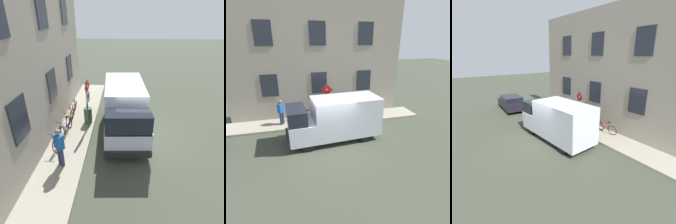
% 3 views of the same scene
% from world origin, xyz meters
% --- Properties ---
extents(ground_plane, '(80.00, 80.00, 0.00)m').
position_xyz_m(ground_plane, '(0.00, 0.00, 0.00)').
color(ground_plane, '#3B4133').
extents(sidewalk_slab, '(1.89, 14.34, 0.14)m').
position_xyz_m(sidewalk_slab, '(3.48, 0.00, 0.07)').
color(sidewalk_slab, gray).
rests_on(sidewalk_slab, ground_plane).
extents(building_facade, '(0.75, 12.34, 8.19)m').
position_xyz_m(building_facade, '(4.77, 0.00, 4.10)').
color(building_facade, gray).
rests_on(building_facade, ground_plane).
extents(sign_post_stacked, '(0.18, 0.56, 2.64)m').
position_xyz_m(sign_post_stacked, '(2.74, -0.21, 1.92)').
color(sign_post_stacked, '#474C47').
rests_on(sign_post_stacked, sidewalk_slab).
extents(delivery_van, '(2.32, 5.44, 2.50)m').
position_xyz_m(delivery_van, '(0.84, -0.32, 1.33)').
color(delivery_van, silver).
rests_on(delivery_van, ground_plane).
extents(bicycle_red, '(0.46, 1.72, 0.89)m').
position_xyz_m(bicycle_red, '(3.88, -1.65, 0.51)').
color(bicycle_red, black).
rests_on(bicycle_red, sidewalk_slab).
extents(bicycle_orange, '(0.50, 1.72, 0.89)m').
position_xyz_m(bicycle_orange, '(3.88, -0.62, 0.51)').
color(bicycle_orange, black).
rests_on(bicycle_orange, sidewalk_slab).
extents(bicycle_purple, '(0.49, 1.72, 0.89)m').
position_xyz_m(bicycle_purple, '(3.88, 0.41, 0.51)').
color(bicycle_purple, black).
rests_on(bicycle_purple, sidewalk_slab).
extents(bicycle_blue, '(0.46, 1.71, 0.89)m').
position_xyz_m(bicycle_blue, '(3.88, 1.44, 0.51)').
color(bicycle_blue, black).
rests_on(bicycle_blue, sidewalk_slab).
extents(pedestrian, '(0.47, 0.46, 1.72)m').
position_xyz_m(pedestrian, '(3.42, 2.78, 1.07)').
color(pedestrian, '#262B47').
rests_on(pedestrian, sidewalk_slab).
extents(litter_bin, '(0.44, 0.44, 0.90)m').
position_xyz_m(litter_bin, '(2.88, -0.76, 0.59)').
color(litter_bin, '#2D5133').
rests_on(litter_bin, sidewalk_slab).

